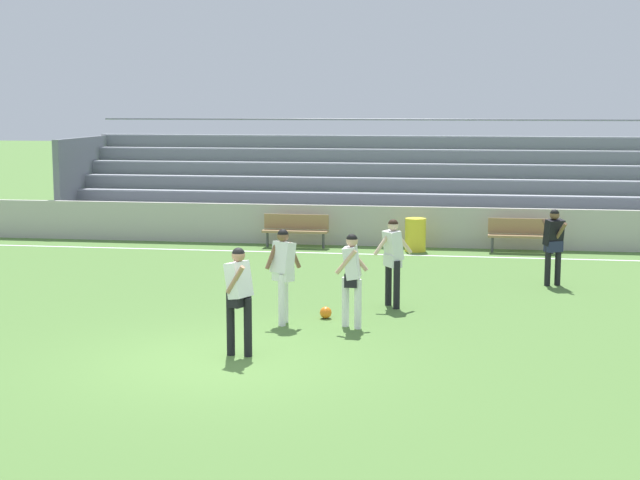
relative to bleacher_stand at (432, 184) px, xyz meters
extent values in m
plane|color=#517A38|center=(-2.59, -15.19, -1.51)|extent=(160.00, 160.00, 0.00)
cube|color=white|center=(-2.59, -4.36, -1.51)|extent=(44.00, 0.12, 0.01)
cube|color=#BCB7AD|center=(-2.59, -2.84, -0.96)|extent=(48.00, 0.16, 1.11)
cube|color=#9EA3AD|center=(0.00, -1.92, -1.11)|extent=(22.34, 0.36, 0.08)
cube|color=slate|center=(0.00, -2.12, -1.31)|extent=(22.34, 0.04, 0.41)
cube|color=#9EA3AD|center=(0.00, -1.27, -0.70)|extent=(22.34, 0.36, 0.08)
cube|color=slate|center=(0.00, -1.47, -0.90)|extent=(22.34, 0.04, 0.41)
cube|color=#9EA3AD|center=(0.00, -0.62, -0.29)|extent=(22.34, 0.36, 0.08)
cube|color=slate|center=(0.00, -0.82, -0.50)|extent=(22.34, 0.04, 0.41)
cube|color=#9EA3AD|center=(0.00, 0.03, 0.11)|extent=(22.34, 0.36, 0.08)
cube|color=slate|center=(0.00, -0.17, -0.09)|extent=(22.34, 0.04, 0.41)
cube|color=#9EA3AD|center=(0.00, 0.68, 0.52)|extent=(22.34, 0.36, 0.08)
cube|color=slate|center=(0.00, 0.48, 0.32)|extent=(22.34, 0.04, 0.41)
cube|color=#9EA3AD|center=(0.00, 1.33, 0.93)|extent=(22.34, 0.36, 0.08)
cube|color=slate|center=(0.00, 1.13, 0.72)|extent=(22.34, 0.04, 0.41)
cube|color=#9EA3AD|center=(0.00, 1.98, 1.33)|extent=(22.34, 0.36, 0.08)
cube|color=slate|center=(0.00, 1.78, 1.13)|extent=(22.34, 0.04, 0.41)
cube|color=slate|center=(-11.07, 0.03, -0.09)|extent=(0.20, 4.26, 2.85)
cylinder|color=slate|center=(0.00, 2.23, 1.88)|extent=(22.34, 0.06, 0.06)
cube|color=#99754C|center=(2.54, -3.52, -1.06)|extent=(1.80, 0.40, 0.06)
cube|color=#99754C|center=(2.54, -3.34, -0.81)|extent=(1.80, 0.05, 0.40)
cylinder|color=#47474C|center=(1.76, -3.52, -1.29)|extent=(0.07, 0.07, 0.45)
cylinder|color=#47474C|center=(3.32, -3.52, -1.29)|extent=(0.07, 0.07, 0.45)
cube|color=#99754C|center=(-3.56, -3.52, -1.06)|extent=(1.80, 0.40, 0.06)
cube|color=#99754C|center=(-3.56, -3.34, -0.81)|extent=(1.80, 0.05, 0.40)
cylinder|color=#47474C|center=(-4.34, -3.52, -1.29)|extent=(0.07, 0.07, 0.45)
cylinder|color=#47474C|center=(-2.78, -3.52, -1.29)|extent=(0.07, 0.07, 0.45)
cylinder|color=yellow|center=(-0.27, -3.66, -1.07)|extent=(0.56, 0.56, 0.89)
cylinder|color=white|center=(-0.98, -12.58, -1.07)|extent=(0.13, 0.13, 0.89)
cylinder|color=white|center=(-0.74, -12.72, -1.07)|extent=(0.13, 0.13, 0.89)
cube|color=black|center=(-0.86, -12.65, -0.65)|extent=(0.23, 0.36, 0.24)
cube|color=white|center=(-0.86, -12.65, -0.35)|extent=(0.31, 0.38, 0.59)
cylinder|color=#D6A884|center=(-0.78, -12.47, -0.31)|extent=(0.39, 0.08, 0.45)
cylinder|color=#D6A884|center=(-0.94, -12.83, -0.31)|extent=(0.39, 0.08, 0.45)
sphere|color=#D6A884|center=(-0.86, -12.65, 0.04)|extent=(0.21, 0.21, 0.21)
sphere|color=black|center=(-0.86, -12.65, 0.06)|extent=(0.20, 0.20, 0.20)
cylinder|color=white|center=(-2.10, -12.71, -1.05)|extent=(0.13, 0.13, 0.93)
cylinder|color=white|center=(-2.11, -12.44, -1.05)|extent=(0.13, 0.13, 0.93)
cube|color=white|center=(-2.11, -12.57, -0.60)|extent=(0.42, 0.38, 0.24)
cube|color=white|center=(-2.11, -12.57, -0.30)|extent=(0.48, 0.46, 0.59)
cylinder|color=brown|center=(-2.30, -12.61, -0.26)|extent=(0.24, 0.31, 0.49)
cylinder|color=brown|center=(-1.91, -12.54, -0.26)|extent=(0.24, 0.31, 0.49)
sphere|color=brown|center=(-2.11, -12.57, 0.09)|extent=(0.21, 0.21, 0.21)
sphere|color=black|center=(-2.11, -12.57, 0.11)|extent=(0.20, 0.20, 0.20)
cylinder|color=black|center=(-2.51, -14.80, -1.04)|extent=(0.13, 0.13, 0.94)
cylinder|color=black|center=(-2.22, -14.84, -1.04)|extent=(0.13, 0.13, 0.94)
cube|color=black|center=(-2.37, -14.82, -0.60)|extent=(0.35, 0.42, 0.24)
cube|color=white|center=(-2.37, -14.82, -0.30)|extent=(0.44, 0.47, 0.59)
cylinder|color=#A87A5B|center=(-2.36, -14.62, -0.26)|extent=(0.36, 0.22, 0.47)
cylinder|color=#A87A5B|center=(-2.37, -15.02, -0.26)|extent=(0.36, 0.22, 0.47)
sphere|color=#A87A5B|center=(-2.37, -14.82, 0.09)|extent=(0.21, 0.21, 0.21)
sphere|color=black|center=(-2.37, -14.82, 0.11)|extent=(0.20, 0.20, 0.20)
cylinder|color=black|center=(3.08, -8.00, -1.07)|extent=(0.13, 0.13, 0.88)
cylinder|color=black|center=(2.86, -8.09, -1.07)|extent=(0.13, 0.13, 0.88)
cube|color=#232847|center=(2.97, -8.04, -0.65)|extent=(0.42, 0.37, 0.24)
cube|color=black|center=(2.97, -8.04, -0.35)|extent=(0.48, 0.44, 0.58)
cylinder|color=brown|center=(3.09, -8.19, -0.31)|extent=(0.27, 0.39, 0.44)
cylinder|color=brown|center=(2.84, -7.90, -0.31)|extent=(0.27, 0.39, 0.44)
sphere|color=brown|center=(2.97, -8.04, 0.04)|extent=(0.21, 0.21, 0.21)
sphere|color=black|center=(2.97, -8.04, 0.06)|extent=(0.20, 0.20, 0.20)
cylinder|color=black|center=(-0.38, -10.65, -1.04)|extent=(0.13, 0.13, 0.94)
cylinder|color=black|center=(-0.20, -10.96, -1.04)|extent=(0.13, 0.13, 0.94)
cube|color=white|center=(-0.29, -10.81, -0.60)|extent=(0.38, 0.42, 0.24)
cube|color=white|center=(-0.29, -10.81, -0.30)|extent=(0.46, 0.48, 0.58)
cylinder|color=beige|center=(-0.09, -10.72, -0.26)|extent=(0.36, 0.28, 0.45)
cylinder|color=beige|center=(-0.49, -10.89, -0.26)|extent=(0.36, 0.28, 0.45)
sphere|color=beige|center=(-0.29, -10.81, 0.09)|extent=(0.21, 0.21, 0.21)
sphere|color=black|center=(-0.29, -10.81, 0.11)|extent=(0.20, 0.20, 0.20)
sphere|color=orange|center=(-1.42, -12.02, -1.40)|extent=(0.22, 0.22, 0.22)
camera|label=1|loc=(1.19, -29.17, 2.44)|focal=54.02mm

